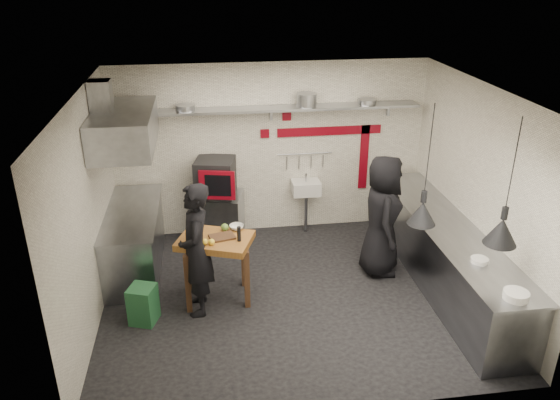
{
  "coord_description": "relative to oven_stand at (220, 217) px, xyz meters",
  "views": [
    {
      "loc": [
        -1.03,
        -6.19,
        4.24
      ],
      "look_at": [
        -0.11,
        0.3,
        1.31
      ],
      "focal_mm": 35.0,
      "sensor_mm": 36.0,
      "label": 1
    }
  ],
  "objects": [
    {
      "name": "chef_left",
      "position": [
        -0.35,
        -1.91,
        0.49
      ],
      "size": [
        0.43,
        0.65,
        1.77
      ],
      "primitive_type": "imported",
      "rotation": [
        0.0,
        0.0,
        -1.56
      ],
      "color": "black",
      "rests_on": "floor"
    },
    {
      "name": "red_band_horiz",
      "position": [
        1.83,
        0.3,
        1.28
      ],
      "size": [
        1.7,
        0.02,
        0.14
      ],
      "primitive_type": "cube",
      "color": "maroon",
      "rests_on": "wall_back"
    },
    {
      "name": "wall_right",
      "position": [
        3.38,
        -1.78,
        1.0
      ],
      "size": [
        0.04,
        4.2,
        2.8
      ],
      "primitive_type": "cube",
      "color": "white",
      "rests_on": "floor"
    },
    {
      "name": "shelf_bracket_mid",
      "position": [
        0.88,
        0.29,
        1.62
      ],
      "size": [
        0.04,
        0.06,
        0.24
      ],
      "primitive_type": "cube",
      "color": "gray",
      "rests_on": "wall_back"
    },
    {
      "name": "oven_door",
      "position": [
        -0.02,
        -0.31,
        0.69
      ],
      "size": [
        0.54,
        0.15,
        0.46
      ],
      "primitive_type": "cube",
      "rotation": [
        0.0,
        0.0,
        -0.22
      ],
      "color": "maroon",
      "rests_on": "combi_oven"
    },
    {
      "name": "counter_left_top",
      "position": [
        -1.27,
        -0.73,
        0.52
      ],
      "size": [
        0.76,
        2.0,
        0.03
      ],
      "primitive_type": "cube",
      "color": "gray",
      "rests_on": "counter_left"
    },
    {
      "name": "pepper_mill",
      "position": [
        0.2,
        -1.8,
        0.62
      ],
      "size": [
        0.07,
        0.07,
        0.2
      ],
      "primitive_type": "cylinder",
      "rotation": [
        0.0,
        0.0,
        -0.4
      ],
      "color": "black",
      "rests_on": "prep_table"
    },
    {
      "name": "wall_front",
      "position": [
        0.88,
        -3.88,
        1.0
      ],
      "size": [
        5.0,
        0.04,
        2.8
      ],
      "primitive_type": "cube",
      "color": "white",
      "rests_on": "floor"
    },
    {
      "name": "green_bin",
      "position": [
        -1.05,
        -2.07,
        -0.15
      ],
      "size": [
        0.39,
        0.39,
        0.5
      ],
      "primitive_type": "cube",
      "rotation": [
        0.0,
        0.0,
        -0.33
      ],
      "color": "#1D512C",
      "rests_on": "floor"
    },
    {
      "name": "counter_right",
      "position": [
        3.03,
        -1.78,
        0.05
      ],
      "size": [
        0.7,
        3.8,
        0.9
      ],
      "primitive_type": "cube",
      "color": "gray",
      "rests_on": "floor"
    },
    {
      "name": "hood_duct",
      "position": [
        -1.47,
        -0.73,
        2.15
      ],
      "size": [
        0.28,
        0.28,
        0.5
      ],
      "primitive_type": "cube",
      "color": "gray",
      "rests_on": "ceiling"
    },
    {
      "name": "stock_pot",
      "position": [
        1.41,
        0.14,
        1.84
      ],
      "size": [
        0.35,
        0.35,
        0.2
      ],
      "primitive_type": "cylinder",
      "rotation": [
        0.0,
        0.0,
        -0.14
      ],
      "color": "gray",
      "rests_on": "back_shelf"
    },
    {
      "name": "shelf_bracket_left",
      "position": [
        -1.02,
        0.29,
        1.62
      ],
      "size": [
        0.04,
        0.06,
        0.24
      ],
      "primitive_type": "cube",
      "color": "gray",
      "rests_on": "wall_back"
    },
    {
      "name": "back_shelf",
      "position": [
        0.88,
        0.14,
        1.72
      ],
      "size": [
        4.6,
        0.34,
        0.04
      ],
      "primitive_type": "cube",
      "color": "gray",
      "rests_on": "wall_back"
    },
    {
      "name": "shelf_bracket_right",
      "position": [
        2.78,
        0.29,
        1.62
      ],
      "size": [
        0.04,
        0.06,
        0.24
      ],
      "primitive_type": "cube",
      "color": "gray",
      "rests_on": "wall_back"
    },
    {
      "name": "combi_oven",
      "position": [
        -0.04,
        0.04,
        0.69
      ],
      "size": [
        0.69,
        0.66,
        0.58
      ],
      "primitive_type": "cube",
      "rotation": [
        0.0,
        0.0,
        -0.22
      ],
      "color": "black",
      "rests_on": "oven_stand"
    },
    {
      "name": "prep_table",
      "position": [
        -0.11,
        -1.67,
        0.06
      ],
      "size": [
        1.08,
        0.92,
        0.92
      ],
      "primitive_type": null,
      "rotation": [
        0.0,
        0.0,
        -0.35
      ],
      "color": "#915E28",
      "rests_on": "floor"
    },
    {
      "name": "red_tile_b",
      "position": [
        0.78,
        0.3,
        1.28
      ],
      "size": [
        0.14,
        0.02,
        0.14
      ],
      "primitive_type": "cube",
      "color": "maroon",
      "rests_on": "wall_back"
    },
    {
      "name": "floor",
      "position": [
        0.88,
        -1.78,
        -0.4
      ],
      "size": [
        5.0,
        5.0,
        0.0
      ],
      "primitive_type": "plane",
      "color": "black",
      "rests_on": "ground"
    },
    {
      "name": "cutting_board",
      "position": [
        -0.01,
        -1.68,
        0.53
      ],
      "size": [
        0.36,
        0.29,
        0.02
      ],
      "primitive_type": "cube",
      "rotation": [
        0.0,
        0.0,
        0.24
      ],
      "color": "#492E1B",
      "rests_on": "prep_table"
    },
    {
      "name": "counter_right_top",
      "position": [
        3.03,
        -1.78,
        0.52
      ],
      "size": [
        0.76,
        3.9,
        0.03
      ],
      "primitive_type": "cube",
      "color": "gray",
      "rests_on": "counter_right"
    },
    {
      "name": "hand_sink",
      "position": [
        1.43,
        0.14,
        0.38
      ],
      "size": [
        0.46,
        0.34,
        0.22
      ],
      "primitive_type": "cube",
      "color": "silver",
      "rests_on": "wall_back"
    },
    {
      "name": "small_bowl_right",
      "position": [
        2.98,
        -2.75,
        0.56
      ],
      "size": [
        0.25,
        0.25,
        0.05
      ],
      "primitive_type": "cylinder",
      "rotation": [
        0.0,
        0.0,
        0.24
      ],
      "color": "silver",
      "rests_on": "counter_right_top"
    },
    {
      "name": "lemon_a",
      "position": [
        -0.24,
        -1.84,
        0.56
      ],
      "size": [
        0.09,
        0.09,
        0.08
      ],
      "primitive_type": "sphere",
      "rotation": [
        0.0,
        0.0,
        0.11
      ],
      "color": "yellow",
      "rests_on": "prep_table"
    },
    {
      "name": "counter_left",
      "position": [
        -1.27,
        -0.73,
        0.05
      ],
      "size": [
        0.7,
        1.9,
        0.9
      ],
      "primitive_type": "cube",
      "color": "gray",
      "rests_on": "floor"
    },
    {
      "name": "veg_ball",
      "position": [
        0.03,
        -1.49,
        0.57
      ],
      "size": [
        0.11,
        0.11,
        0.1
      ],
      "primitive_type": "sphere",
      "rotation": [
        0.0,
        0.0,
        -0.03
      ],
      "color": "#597E2F",
      "rests_on": "prep_table"
    },
    {
      "name": "heat_lamp_near",
      "position": [
        2.32,
        -2.46,
        1.67
      ],
      "size": [
        0.4,
        0.4,
        1.46
      ],
      "primitive_type": null,
      "rotation": [
        0.0,
        0.0,
        0.23
      ],
      "color": "black",
      "rests_on": "ceiling"
    },
    {
      "name": "sink_tap",
      "position": [
        1.43,
        0.14,
        0.56
      ],
      "size": [
        0.03,
        0.03,
        0.14
      ],
      "primitive_type": "cylinder",
      "color": "gray",
      "rests_on": "hand_sink"
    },
    {
      "name": "sink_drain",
      "position": [
        1.43,
        0.1,
        -0.06
      ],
      "size": [
        0.06,
        0.06,
        0.66
      ],
      "primitive_type": "cylinder",
      "color": "gray",
      "rests_on": "floor"
    },
    {
      "name": "utensil_rail",
      "position": [
        1.43,
        0.28,
        0.92
      ],
      "size": [
        0.9,
        0.02,
        0.02
      ],
      "primitive_type": "cylinder",
      "rotation": [
        0.0,
        1.57,
        0.0
      ],
      "color": "gray",
      "rests_on": "wall_back"
    },
    {
      "name": "bowl",
      "position": [
        0.19,
        -1.47,
        0.55
      ],
      "size": [
        0.25,
        0.25,
        0.06
      ],
      "primitive_type": "imported",
      "rotation": [
        0.0,
        0.0,
        0.4
      ],
      "color": "silver",
      "rests_on": "prep_table"
    },
    {
      "name": "extractor_hood",
      "position": [
        -1.22,
        -0.73,
        1.75
      ],
      "size": [
        0.78,
        1.6,
        0.5
      ],
      "primitive_type": "cube",
      "color": "gray",
      "rests_on": "ceiling"
    },
    {
      "name": "red_band_vert",
      "position": [
        2.43,
        0.3,
        0.8
      ],
      "size": [
        0.14,
        0.02,
        1.1
      ],
      "primitive_type": "cube",
      "color": "maroon",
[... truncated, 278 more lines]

